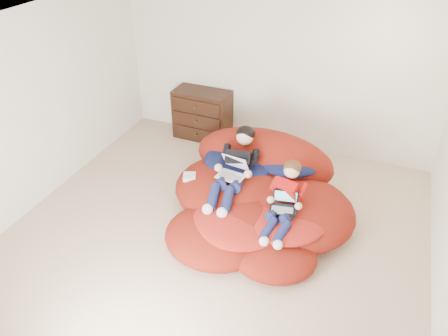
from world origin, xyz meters
TOP-DOWN VIEW (x-y plane):
  - room_shell at (0.00, 0.00)m, footprint 5.10×5.10m
  - dresser at (-1.17, 2.25)m, footprint 0.95×0.54m
  - beanbag_pile at (0.34, 0.60)m, footprint 2.44×2.47m
  - cream_pillow at (-0.10, 1.40)m, footprint 0.49×0.31m
  - older_boy at (0.02, 0.66)m, footprint 0.39×1.26m
  - younger_boy at (0.78, 0.26)m, footprint 0.35×0.95m
  - laptop_white at (0.02, 0.54)m, footprint 0.36×0.39m
  - laptop_black at (0.78, 0.21)m, footprint 0.32×0.31m
  - power_adapter at (-0.57, 0.48)m, footprint 0.21×0.21m

SIDE VIEW (x-z plane):
  - room_shell at x=0.00m, z-range -1.17..1.60m
  - beanbag_pile at x=0.34m, z-range -0.20..0.72m
  - dresser at x=-1.17m, z-range 0.00..0.84m
  - power_adapter at x=-0.57m, z-range 0.39..0.45m
  - laptop_black at x=0.78m, z-range 0.44..0.66m
  - younger_boy at x=0.78m, z-range 0.29..0.94m
  - cream_pillow at x=-0.10m, z-range 0.46..0.78m
  - laptop_white at x=0.02m, z-range 0.52..0.74m
  - older_boy at x=0.02m, z-range 0.32..0.99m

